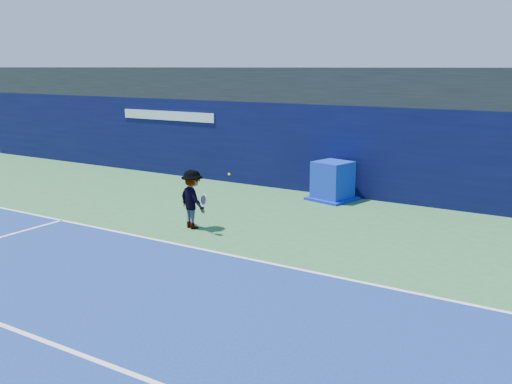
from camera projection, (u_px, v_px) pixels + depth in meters
ground at (111, 292)px, 10.93m from camera, size 80.00×80.00×0.00m
baseline at (205, 250)px, 13.42m from camera, size 24.00×0.10×0.01m
service_line at (20, 332)px, 9.27m from camera, size 24.00×0.10×0.01m
stadium_band at (350, 85)px, 19.70m from camera, size 36.00×3.00×1.20m
back_wall_assembly at (337, 149)px, 19.32m from camera, size 36.00×1.03×3.00m
equipment_cart at (333, 182)px, 18.38m from camera, size 1.57×1.57×1.26m
tennis_player at (193, 199)px, 15.10m from camera, size 1.32×0.91×1.58m
tennis_ball at (229, 174)px, 15.91m from camera, size 0.07×0.07×0.07m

